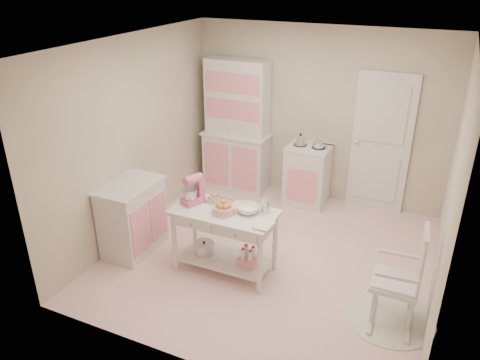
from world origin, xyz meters
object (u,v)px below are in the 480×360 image
stand_mixer (192,190)px  bread_basket (224,210)px  base_cabinet (133,218)px  rocking_chair (397,275)px  hutch (236,126)px  stove (307,175)px  work_table (225,241)px

stand_mixer → bread_basket: size_ratio=1.36×
base_cabinet → bread_basket: base_cabinet is taller
base_cabinet → rocking_chair: 3.18m
hutch → stove: 1.33m
base_cabinet → rocking_chair: rocking_chair is taller
base_cabinet → bread_basket: (1.27, 0.03, 0.39)m
stove → hutch: bearing=177.6°
rocking_chair → stand_mixer: size_ratio=3.24×
rocking_chair → work_table: (-1.93, 0.06, -0.15)m
stove → stand_mixer: (-0.78, -2.06, 0.51)m
hutch → base_cabinet: (-0.41, -2.21, -0.58)m
work_table → stove: bearing=80.1°
base_cabinet → work_table: 1.25m
hutch → bread_basket: hutch is taller
base_cabinet → stove: bearing=53.3°
stove → stand_mixer: size_ratio=2.71×
work_table → bread_basket: 0.45m
bread_basket → stand_mixer: bearing=171.0°
base_cabinet → work_table: bearing=3.6°
hutch → work_table: bearing=-68.6°
base_cabinet → stand_mixer: 0.98m
work_table → stand_mixer: bearing=177.3°
hutch → bread_basket: (0.86, -2.18, -0.19)m
bread_basket → work_table: bearing=111.8°
base_cabinet → stand_mixer: stand_mixer is taller
rocking_chair → stand_mixer: stand_mixer is taller
rocking_chair → base_cabinet: bearing=176.3°
base_cabinet → work_table: base_cabinet is taller
stove → stand_mixer: 2.27m
stove → work_table: (-0.36, -2.08, -0.06)m
hutch → rocking_chair: 3.57m
bread_basket → stove: bearing=80.8°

